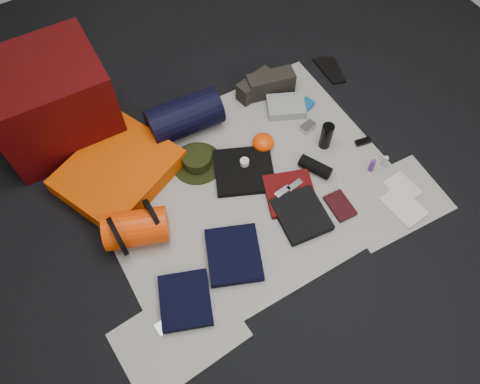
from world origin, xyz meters
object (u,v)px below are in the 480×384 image
compact_camera (308,127)px  paperback_book (340,206)px  sleeping_pad (118,171)px  water_bottle (326,136)px  red_cabinet (51,103)px  navy_duffel (184,117)px  stuff_sack (136,228)px

compact_camera → paperback_book: (-0.15, -0.53, -0.01)m
sleeping_pad → water_bottle: 1.20m
red_cabinet → water_bottle: size_ratio=3.61×
compact_camera → paperback_book: 0.56m
sleeping_pad → water_bottle: water_bottle is taller
navy_duffel → stuff_sack: bearing=-132.7°
sleeping_pad → navy_duffel: 0.50m
water_bottle → compact_camera: (-0.02, 0.15, -0.07)m
stuff_sack → paperback_book: stuff_sack is taller
stuff_sack → paperback_book: bearing=-21.2°
water_bottle → red_cabinet: bearing=145.7°
water_bottle → paperback_book: water_bottle is taller
water_bottle → compact_camera: 0.17m
stuff_sack → navy_duffel: navy_duffel is taller
red_cabinet → stuff_sack: 0.89m
navy_duffel → paperback_book: (0.48, -0.91, -0.10)m
stuff_sack → navy_duffel: bearing=43.5°
sleeping_pad → stuff_sack: 0.40m
stuff_sack → navy_duffel: (0.54, 0.51, 0.02)m
sleeping_pad → water_bottle: (1.13, -0.41, 0.03)m
red_cabinet → compact_camera: red_cabinet is taller
red_cabinet → navy_duffel: size_ratio=1.47×
navy_duffel → paperback_book: 1.03m
stuff_sack → water_bottle: 1.19m
stuff_sack → navy_duffel: size_ratio=0.75×
navy_duffel → water_bottle: size_ratio=2.45×
red_cabinet → navy_duffel: (0.64, -0.35, -0.15)m
stuff_sack → compact_camera: size_ratio=3.50×
stuff_sack → paperback_book: size_ratio=1.86×
stuff_sack → compact_camera: bearing=6.7°
stuff_sack → compact_camera: stuff_sack is taller
compact_camera → red_cabinet: bearing=136.6°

